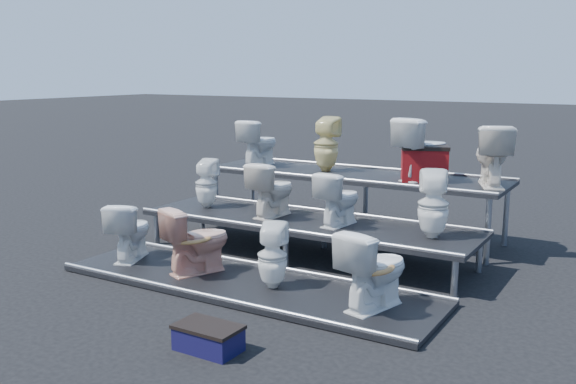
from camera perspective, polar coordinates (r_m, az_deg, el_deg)
The scene contains 18 objects.
ground at distance 7.92m, azimuth 1.59°, elevation -5.79°, with size 80.00×80.00×0.00m, color black.
tier_front at distance 6.86m, azimuth -3.76°, elevation -8.21°, with size 4.20×1.20×0.06m, color black.
tier_mid at distance 7.86m, azimuth 1.60°, elevation -4.18°, with size 4.20×1.20×0.46m, color black.
tier_back at distance 8.94m, azimuth 5.67°, elevation -1.07°, with size 4.20×1.20×0.86m, color black.
toilet_0 at distance 7.76m, azimuth -13.86°, elevation -3.34°, with size 0.39×0.68×0.69m, color white.
toilet_1 at distance 7.11m, azimuth -8.09°, elevation -4.23°, with size 0.41×0.72×0.74m, color #E6A68D.
toilet_2 at distance 6.57m, azimuth -1.39°, elevation -5.67°, with size 0.30×0.31×0.67m, color white.
toilet_3 at distance 6.06m, azimuth 7.67°, elevation -6.77°, with size 0.42×0.74×0.76m, color white.
toilet_4 at distance 8.56m, azimuth -7.27°, elevation 0.76°, with size 0.29×0.30×0.64m, color white.
toilet_5 at distance 7.97m, azimuth -1.41°, elevation 0.26°, with size 0.38×0.67×0.69m, color white.
toilet_6 at distance 7.53m, azimuth 4.55°, elevation -0.57°, with size 0.36×0.63×0.64m, color white.
toilet_7 at distance 7.11m, azimuth 12.79°, elevation -1.07°, with size 0.33×0.34×0.74m, color white.
toilet_8 at distance 9.55m, azimuth -2.60°, elevation 4.41°, with size 0.38×0.66×0.68m, color white.
toilet_9 at distance 8.98m, azimuth 3.42°, elevation 4.27°, with size 0.34×0.35×0.76m, color beige.
toilet_10 at distance 8.44m, azimuth 11.90°, elevation 3.78°, with size 0.45×0.79×0.81m, color white.
toilet_11 at distance 8.20m, azimuth 17.67°, elevation 3.13°, with size 0.42×0.74×0.76m, color white.
red_crate at distance 8.42m, azimuth 12.01°, elevation 2.39°, with size 0.57×0.45×0.41m, color maroon.
step_stool at distance 5.41m, azimuth -7.09°, elevation -12.87°, with size 0.52×0.31×0.19m, color #100E34.
Camera 1 is at (3.69, -6.63, 2.26)m, focal length 40.00 mm.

